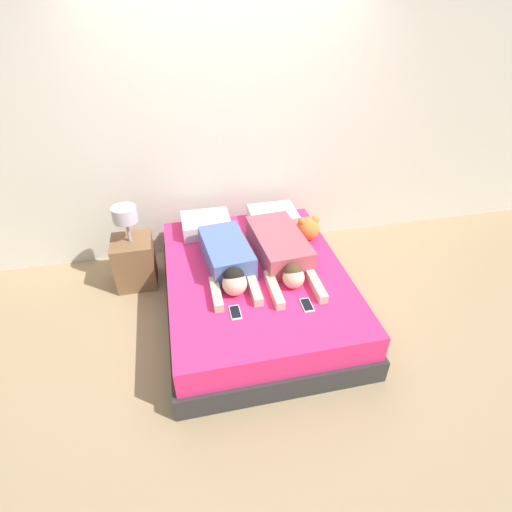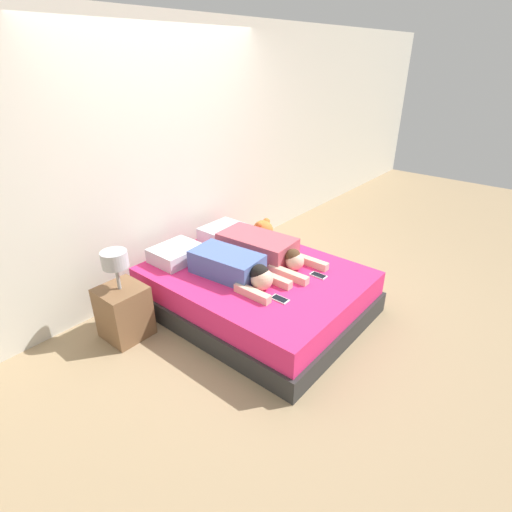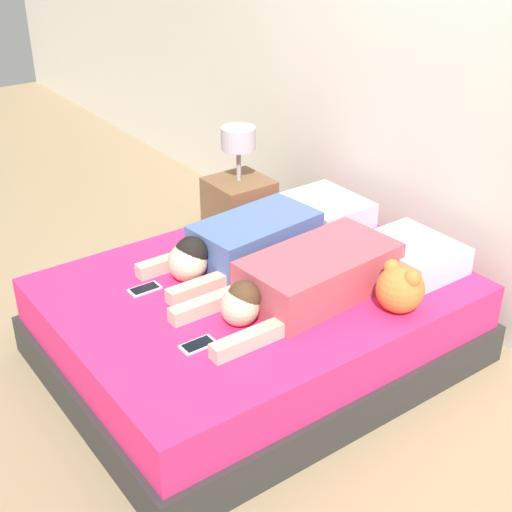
# 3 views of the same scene
# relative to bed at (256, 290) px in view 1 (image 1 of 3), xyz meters

# --- Properties ---
(ground_plane) EXTENTS (12.00, 12.00, 0.00)m
(ground_plane) POSITION_rel_bed_xyz_m (0.00, 0.00, -0.21)
(ground_plane) COLOR #9E8460
(wall_back) EXTENTS (12.00, 0.06, 2.60)m
(wall_back) POSITION_rel_bed_xyz_m (0.00, 1.13, 1.09)
(wall_back) COLOR beige
(wall_back) RESTS_ON ground_plane
(bed) EXTENTS (1.54, 1.97, 0.43)m
(bed) POSITION_rel_bed_xyz_m (0.00, 0.00, 0.00)
(bed) COLOR #2D2D2D
(bed) RESTS_ON ground_plane
(pillow_head_left) EXTENTS (0.46, 0.38, 0.14)m
(pillow_head_left) POSITION_rel_bed_xyz_m (-0.33, 0.73, 0.29)
(pillow_head_left) COLOR silver
(pillow_head_left) RESTS_ON bed
(pillow_head_right) EXTENTS (0.46, 0.38, 0.14)m
(pillow_head_right) POSITION_rel_bed_xyz_m (0.33, 0.73, 0.29)
(pillow_head_right) COLOR silver
(pillow_head_right) RESTS_ON bed
(person_left) EXTENTS (0.41, 0.95, 0.22)m
(person_left) POSITION_rel_bed_xyz_m (-0.22, 0.06, 0.32)
(person_left) COLOR #4C66A5
(person_left) RESTS_ON bed
(person_right) EXTENTS (0.45, 1.10, 0.21)m
(person_right) POSITION_rel_bed_xyz_m (0.25, 0.11, 0.32)
(person_right) COLOR #B24C59
(person_right) RESTS_ON bed
(cell_phone_left) EXTENTS (0.08, 0.15, 0.01)m
(cell_phone_left) POSITION_rel_bed_xyz_m (-0.26, -0.47, 0.22)
(cell_phone_left) COLOR silver
(cell_phone_left) RESTS_ON bed
(cell_phone_right) EXTENTS (0.08, 0.15, 0.01)m
(cell_phone_right) POSITION_rel_bed_xyz_m (0.28, -0.51, 0.22)
(cell_phone_right) COLOR silver
(cell_phone_right) RESTS_ON bed
(plush_toy) EXTENTS (0.22, 0.22, 0.23)m
(plush_toy) POSITION_rel_bed_xyz_m (0.58, 0.38, 0.34)
(plush_toy) COLOR orange
(plush_toy) RESTS_ON bed
(nightstand) EXTENTS (0.37, 0.37, 0.83)m
(nightstand) POSITION_rel_bed_xyz_m (-1.05, 0.63, 0.08)
(nightstand) COLOR brown
(nightstand) RESTS_ON ground_plane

